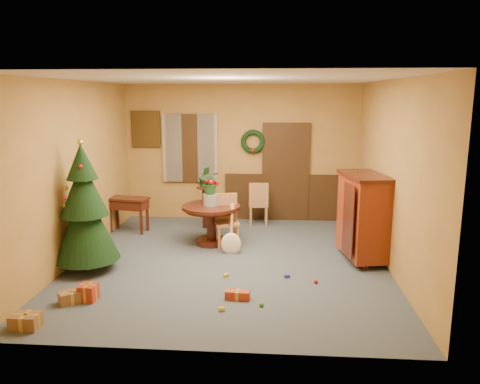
# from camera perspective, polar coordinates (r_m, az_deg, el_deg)

# --- Properties ---
(room_envelope) EXTENTS (5.50, 5.50, 5.50)m
(room_envelope) POSITION_cam_1_polar(r_m,az_deg,el_deg) (10.05, 1.33, 2.86)
(room_envelope) COLOR #323A49
(room_envelope) RESTS_ON ground
(dining_table) EXTENTS (1.05, 1.05, 0.72)m
(dining_table) POSITION_cam_1_polar(r_m,az_deg,el_deg) (8.47, -3.54, -3.06)
(dining_table) COLOR black
(dining_table) RESTS_ON floor
(urn) EXTENTS (0.28, 0.28, 0.21)m
(urn) POSITION_cam_1_polar(r_m,az_deg,el_deg) (8.39, -3.57, -0.95)
(urn) COLOR slate
(urn) RESTS_ON dining_table
(centerpiece_plant) EXTENTS (0.37, 0.32, 0.41)m
(centerpiece_plant) POSITION_cam_1_polar(r_m,az_deg,el_deg) (8.33, -3.60, 1.13)
(centerpiece_plant) COLOR #1E4C23
(centerpiece_plant) RESTS_ON urn
(chair_near) EXTENTS (0.49, 0.49, 0.94)m
(chair_near) POSITION_cam_1_polar(r_m,az_deg,el_deg) (8.37, -1.64, -3.23)
(chair_near) COLOR olive
(chair_near) RESTS_ON floor
(chair_far) EXTENTS (0.42, 0.42, 0.91)m
(chair_far) POSITION_cam_1_polar(r_m,az_deg,el_deg) (9.70, 2.27, -1.24)
(chair_far) COLOR olive
(chair_far) RESTS_ON floor
(guitar) EXTENTS (0.37, 0.54, 0.80)m
(guitar) POSITION_cam_1_polar(r_m,az_deg,el_deg) (7.98, -1.11, -4.69)
(guitar) COLOR white
(guitar) RESTS_ON floor
(plant_stand) EXTENTS (0.33, 0.33, 0.86)m
(plant_stand) POSITION_cam_1_polar(r_m,az_deg,el_deg) (9.50, -4.30, -1.27)
(plant_stand) COLOR black
(plant_stand) RESTS_ON floor
(stand_plant) EXTENTS (0.27, 0.25, 0.41)m
(stand_plant) POSITION_cam_1_polar(r_m,az_deg,el_deg) (9.40, -4.35, 1.87)
(stand_plant) COLOR #19471E
(stand_plant) RESTS_ON plant_stand
(christmas_tree) EXTENTS (0.98, 0.98, 2.03)m
(christmas_tree) POSITION_cam_1_polar(r_m,az_deg,el_deg) (7.46, -18.40, -2.04)
(christmas_tree) COLOR #382111
(christmas_tree) RESTS_ON floor
(writing_desk) EXTENTS (0.83, 0.52, 0.69)m
(writing_desk) POSITION_cam_1_polar(r_m,az_deg,el_deg) (9.47, -13.44, -1.67)
(writing_desk) COLOR black
(writing_desk) RESTS_ON floor
(sideboard) EXTENTS (0.78, 1.20, 1.43)m
(sideboard) POSITION_cam_1_polar(r_m,az_deg,el_deg) (7.82, 14.76, -2.70)
(sideboard) COLOR #521F09
(sideboard) RESTS_ON floor
(gift_a) EXTENTS (0.33, 0.24, 0.17)m
(gift_a) POSITION_cam_1_polar(r_m,az_deg,el_deg) (6.16, -24.66, -14.12)
(gift_a) COLOR brown
(gift_a) RESTS_ON floor
(gift_b) EXTENTS (0.23, 0.23, 0.22)m
(gift_b) POSITION_cam_1_polar(r_m,az_deg,el_deg) (6.61, -18.00, -11.57)
(gift_b) COLOR #A12D15
(gift_b) RESTS_ON floor
(gift_c) EXTENTS (0.35, 0.33, 0.16)m
(gift_c) POSITION_cam_1_polar(r_m,az_deg,el_deg) (6.63, -19.95, -11.96)
(gift_c) COLOR brown
(gift_c) RESTS_ON floor
(gift_d) EXTENTS (0.33, 0.16, 0.12)m
(gift_d) POSITION_cam_1_polar(r_m,az_deg,el_deg) (6.36, -0.31, -12.44)
(gift_d) COLOR #A12D15
(gift_d) RESTS_ON floor
(toy_a) EXTENTS (0.09, 0.07, 0.05)m
(toy_a) POSITION_cam_1_polar(r_m,az_deg,el_deg) (7.09, 5.75, -10.17)
(toy_a) COLOR #283CB0
(toy_a) RESTS_ON floor
(toy_b) EXTENTS (0.06, 0.06, 0.06)m
(toy_b) POSITION_cam_1_polar(r_m,az_deg,el_deg) (6.17, 2.62, -13.53)
(toy_b) COLOR green
(toy_b) RESTS_ON floor
(toy_c) EXTENTS (0.09, 0.09, 0.05)m
(toy_c) POSITION_cam_1_polar(r_m,az_deg,el_deg) (7.08, -1.72, -10.13)
(toy_c) COLOR gold
(toy_c) RESTS_ON floor
(toy_d) EXTENTS (0.06, 0.06, 0.06)m
(toy_d) POSITION_cam_1_polar(r_m,az_deg,el_deg) (6.93, 9.22, -10.73)
(toy_d) COLOR red
(toy_d) RESTS_ON floor
(toy_e) EXTENTS (0.09, 0.07, 0.05)m
(toy_e) POSITION_cam_1_polar(r_m,az_deg,el_deg) (6.05, -2.26, -14.08)
(toy_e) COLOR yellow
(toy_e) RESTS_ON floor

